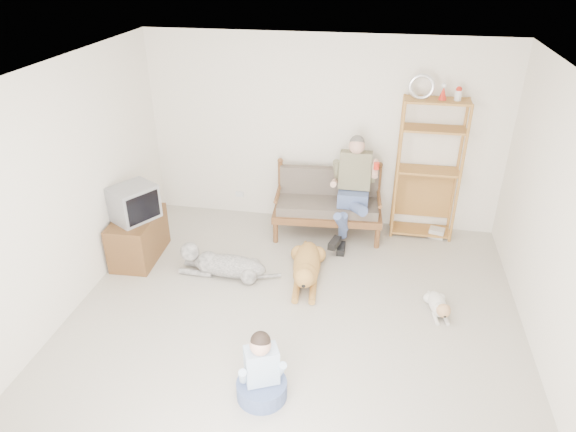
% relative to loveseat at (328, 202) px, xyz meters
% --- Properties ---
extents(floor, '(5.50, 5.50, 0.00)m').
position_rel_loveseat_xyz_m(floor, '(-0.15, -2.36, -0.49)').
color(floor, beige).
rests_on(floor, ground).
extents(ceiling, '(5.50, 5.50, 0.00)m').
position_rel_loveseat_xyz_m(ceiling, '(-0.15, -2.36, 2.21)').
color(ceiling, white).
rests_on(ceiling, ground).
extents(wall_back, '(5.00, 0.00, 5.00)m').
position_rel_loveseat_xyz_m(wall_back, '(-0.15, 0.39, 0.86)').
color(wall_back, silver).
rests_on(wall_back, ground).
extents(wall_left, '(0.00, 5.50, 5.50)m').
position_rel_loveseat_xyz_m(wall_left, '(-2.65, -2.36, 0.86)').
color(wall_left, silver).
rests_on(wall_left, ground).
extents(wall_right, '(0.00, 5.50, 5.50)m').
position_rel_loveseat_xyz_m(wall_right, '(2.35, -2.36, 0.86)').
color(wall_right, silver).
rests_on(wall_right, ground).
extents(loveseat, '(1.55, 0.81, 0.95)m').
position_rel_loveseat_xyz_m(loveseat, '(0.00, 0.00, 0.00)').
color(loveseat, brown).
rests_on(loveseat, ground).
extents(man, '(0.56, 0.81, 1.31)m').
position_rel_loveseat_xyz_m(man, '(0.32, -0.24, 0.20)').
color(man, '#526497').
rests_on(man, loveseat).
extents(etagere, '(0.87, 0.38, 2.27)m').
position_rel_loveseat_xyz_m(etagere, '(1.32, 0.19, 0.52)').
color(etagere, '#B16F37').
rests_on(etagere, ground).
extents(book_stack, '(0.24, 0.19, 0.13)m').
position_rel_loveseat_xyz_m(book_stack, '(1.55, 0.12, -0.42)').
color(book_stack, silver).
rests_on(book_stack, ground).
extents(tv_stand, '(0.54, 0.92, 0.60)m').
position_rel_loveseat_xyz_m(tv_stand, '(-2.37, -1.12, -0.19)').
color(tv_stand, brown).
rests_on(tv_stand, ground).
extents(crt_tv, '(0.64, 0.67, 0.44)m').
position_rel_loveseat_xyz_m(crt_tv, '(-2.34, -1.14, 0.34)').
color(crt_tv, gray).
rests_on(crt_tv, tv_stand).
extents(wall_outlet, '(0.12, 0.02, 0.08)m').
position_rel_loveseat_xyz_m(wall_outlet, '(-1.40, 0.38, -0.19)').
color(wall_outlet, silver).
rests_on(wall_outlet, ground).
extents(golden_retriever, '(0.42, 1.38, 0.42)m').
position_rel_loveseat_xyz_m(golden_retriever, '(-0.12, -1.22, -0.32)').
color(golden_retriever, '#B07A3D').
rests_on(golden_retriever, ground).
extents(shaggy_dog, '(1.37, 0.35, 0.40)m').
position_rel_loveseat_xyz_m(shaggy_dog, '(-1.20, -1.32, -0.32)').
color(shaggy_dog, silver).
rests_on(shaggy_dog, ground).
extents(terrier, '(0.26, 0.65, 0.24)m').
position_rel_loveseat_xyz_m(terrier, '(1.45, -1.63, -0.38)').
color(terrier, silver).
rests_on(terrier, ground).
extents(child, '(0.47, 0.47, 0.74)m').
position_rel_loveseat_xyz_m(child, '(-0.25, -3.14, -0.22)').
color(child, '#526497').
rests_on(child, ground).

